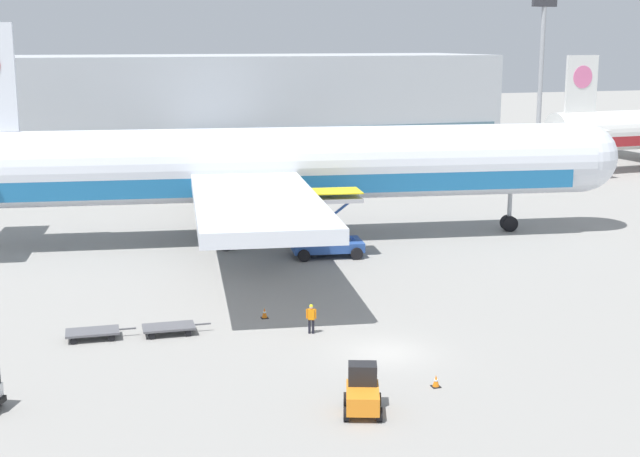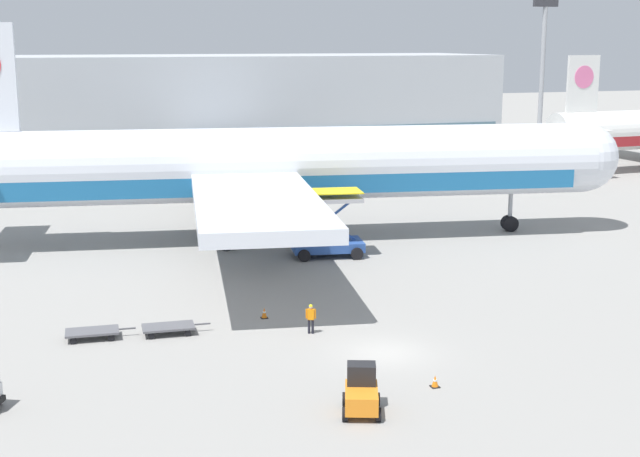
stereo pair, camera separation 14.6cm
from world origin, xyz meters
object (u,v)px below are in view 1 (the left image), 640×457
traffic_cone_far (265,313)px  traffic_cone_near (436,381)px  airplane_main (264,167)px  baggage_dolly_lead (93,332)px  light_mast (541,76)px  ground_crew_near (311,316)px  scissor_lift_loader (327,231)px  baggage_dolly_second (169,327)px  baggage_tug_mid (363,392)px

traffic_cone_far → traffic_cone_near: bearing=-68.6°
airplane_main → baggage_dolly_lead: size_ratio=15.45×
light_mast → ground_crew_near: (-39.04, -40.97, -10.90)m
scissor_lift_loader → ground_crew_near: size_ratio=3.37×
baggage_dolly_second → traffic_cone_far: 5.78m
ground_crew_near → traffic_cone_far: size_ratio=2.64×
baggage_tug_mid → ground_crew_near: 10.70m
baggage_tug_mid → baggage_dolly_lead: bearing=57.5°
ground_crew_near → scissor_lift_loader: bearing=90.2°
baggage_tug_mid → traffic_cone_far: baggage_tug_mid is taller
traffic_cone_far → ground_crew_near: bearing=-63.1°
ground_crew_near → traffic_cone_far: ground_crew_near is taller
baggage_tug_mid → ground_crew_near: baggage_tug_mid is taller
baggage_dolly_lead → traffic_cone_near: size_ratio=6.49×
baggage_tug_mid → baggage_dolly_lead: baggage_tug_mid is taller
baggage_dolly_second → ground_crew_near: (7.41, -2.29, 0.58)m
baggage_dolly_lead → baggage_dolly_second: 4.04m
baggage_dolly_second → ground_crew_near: size_ratio=2.25×
baggage_dolly_lead → baggage_tug_mid: bearing=-48.9°
ground_crew_near → traffic_cone_near: size_ratio=2.88×
baggage_dolly_second → ground_crew_near: ground_crew_near is taller
airplane_main → baggage_dolly_second: size_ratio=15.45×
baggage_tug_mid → traffic_cone_far: bearing=22.5°
baggage_tug_mid → traffic_cone_near: 4.53m
light_mast → baggage_dolly_second: (-46.45, -38.68, -11.48)m
airplane_main → baggage_dolly_second: bearing=-108.4°
baggage_dolly_lead → scissor_lift_loader: bearing=41.3°
airplane_main → baggage_tug_mid: airplane_main is taller
light_mast → baggage_dolly_second: bearing=-140.2°
light_mast → scissor_lift_loader: bearing=-143.3°
scissor_lift_loader → baggage_tug_mid: size_ratio=2.03×
traffic_cone_far → baggage_dolly_second: bearing=-168.6°
ground_crew_near → baggage_dolly_lead: bearing=-172.1°
scissor_lift_loader → traffic_cone_near: scissor_lift_loader is taller
scissor_lift_loader → baggage_dolly_second: bearing=-125.0°
light_mast → baggage_dolly_lead: (-50.47, -38.22, -11.48)m
airplane_main → scissor_lift_loader: 8.39m
airplane_main → traffic_cone_far: size_ratio=91.91×
airplane_main → baggage_tug_mid: (-4.60, -34.17, -4.96)m
scissor_lift_loader → baggage_dolly_second: 20.11m
scissor_lift_loader → ground_crew_near: (-6.51, -16.72, -0.94)m
baggage_dolly_lead → baggage_dolly_second: (4.02, -0.46, 0.00)m
baggage_dolly_second → traffic_cone_far: (5.67, 1.15, -0.08)m
scissor_lift_loader → traffic_cone_far: 15.72m
scissor_lift_loader → baggage_tug_mid: scissor_lift_loader is taller
baggage_tug_mid → traffic_cone_near: baggage_tug_mid is taller
light_mast → baggage_tug_mid: light_mast is taller
light_mast → traffic_cone_near: 62.69m
light_mast → traffic_cone_far: light_mast is taller
baggage_dolly_second → traffic_cone_near: bearing=-43.8°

